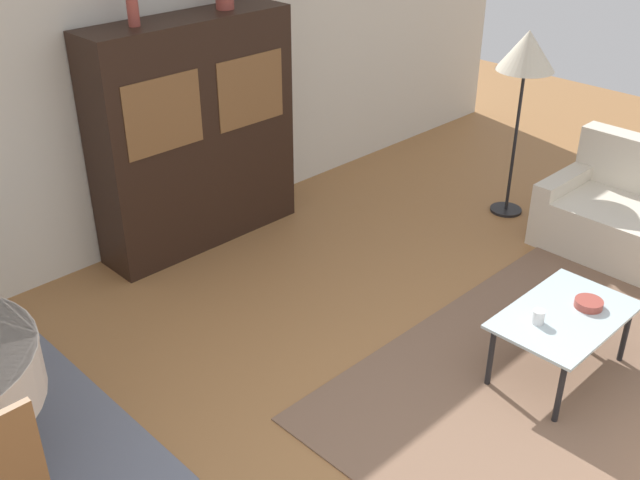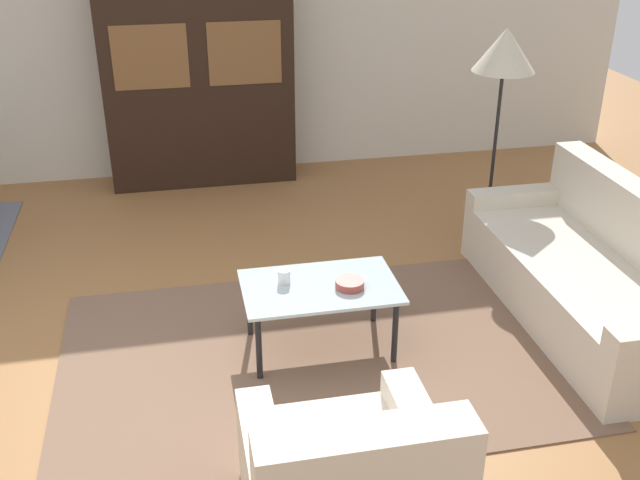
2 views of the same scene
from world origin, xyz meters
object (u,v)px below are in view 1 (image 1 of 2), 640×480
Objects in this scene: display_cabinet at (195,135)px; floor_lamp at (527,56)px; bowl at (589,304)px; cup at (538,317)px; vase_tall at (132,2)px; coffee_table at (564,320)px.

floor_lamp is at bearing -34.31° from display_cabinet.
bowl is (0.67, -3.08, -0.44)m from display_cabinet.
cup is 3.39m from vase_tall.
vase_tall reaches higher than display_cabinet.
floor_lamp is at bearing 40.86° from coffee_table.
floor_lamp reaches higher than cup.
bowl is 3.61m from vase_tall.
floor_lamp is 9.42× the size of bowl.
floor_lamp is 2.57m from cup.
vase_tall is at bearing 179.87° from display_cabinet.
bowl is at bearing -77.70° from display_cabinet.
cup reaches higher than coffee_table.
vase_tall is (-1.10, 3.08, 1.52)m from bowl.
coffee_table is at bearing -72.94° from vase_tall.
vase_tall reaches higher than coffee_table.
cup is 0.51× the size of bowl.
display_cabinet reaches higher than coffee_table.
vase_tall is at bearing 107.06° from coffee_table.
coffee_table is at bearing -19.01° from cup.
display_cabinet reaches higher than floor_lamp.
display_cabinet is 20.85× the size of cup.
floor_lamp is at bearing 44.86° from bowl.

